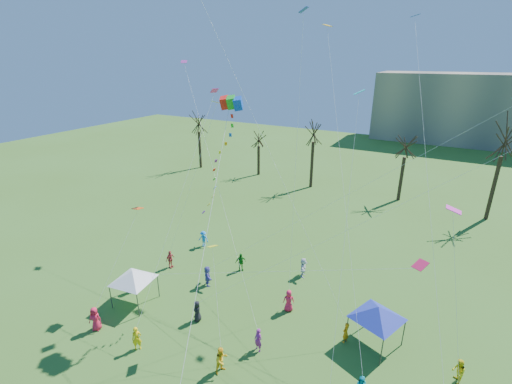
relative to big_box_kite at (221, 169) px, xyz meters
The scene contains 6 objects.
bare_tree_row 29.61m from the big_box_kite, 73.30° to the left, with size 67.99×8.48×12.09m.
big_box_kite is the anchor object (origin of this frame).
canopy_tent_white 10.92m from the big_box_kite, 145.03° to the right, with size 3.83×3.83×2.90m.
canopy_tent_blue 14.23m from the big_box_kite, ahead, with size 3.74×3.74×3.01m.
festival_crowd 10.64m from the big_box_kite, 21.76° to the right, with size 24.53×14.57×1.85m.
small_kites_aloft 6.08m from the big_box_kite, 30.31° to the left, with size 29.94×17.78×30.88m.
Camera 1 is at (8.91, -11.58, 18.15)m, focal length 25.00 mm.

